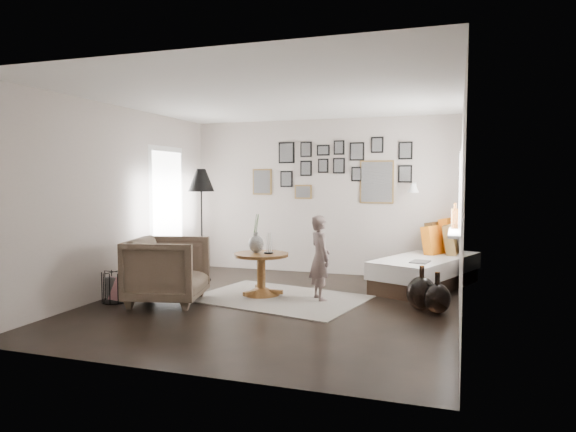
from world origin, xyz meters
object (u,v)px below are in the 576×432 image
(vase, at_px, (256,241))
(child, at_px, (320,258))
(daybed, at_px, (426,266))
(demijohn_small, at_px, (437,298))
(pedestal_table, at_px, (261,276))
(floor_lamp, at_px, (201,184))
(demijohn_large, at_px, (421,293))
(armchair, at_px, (168,270))
(magazine_basket, at_px, (115,287))

(vase, xyz_separation_m, child, (0.91, -0.03, -0.19))
(daybed, distance_m, demijohn_small, 1.59)
(pedestal_table, relative_size, demijohn_small, 1.51)
(vase, bearing_deg, floor_lamp, 150.35)
(demijohn_small, height_order, child, child)
(child, bearing_deg, daybed, -79.20)
(vase, bearing_deg, demijohn_large, -3.71)
(pedestal_table, distance_m, demijohn_large, 2.14)
(armchair, xyz_separation_m, demijohn_small, (3.32, 0.52, -0.24))
(daybed, height_order, demijohn_small, daybed)
(daybed, height_order, demijohn_large, daybed)
(magazine_basket, xyz_separation_m, demijohn_large, (3.81, 0.82, 0.01))
(daybed, height_order, child, child)
(child, bearing_deg, vase, 52.62)
(magazine_basket, relative_size, child, 0.35)
(pedestal_table, xyz_separation_m, magazine_basket, (-1.67, -0.94, -0.08))
(floor_lamp, bearing_deg, armchair, -79.23)
(daybed, xyz_separation_m, demijohn_small, (0.21, -1.57, -0.12))
(daybed, xyz_separation_m, floor_lamp, (-3.38, -0.63, 1.21))
(vase, bearing_deg, magazine_basket, -148.90)
(pedestal_table, distance_m, floor_lamp, 1.91)
(floor_lamp, distance_m, demijohn_small, 3.95)
(floor_lamp, bearing_deg, vase, -29.65)
(armchair, bearing_deg, demijohn_large, -91.60)
(magazine_basket, height_order, child, child)
(daybed, bearing_deg, magazine_basket, -126.77)
(vase, relative_size, armchair, 0.57)
(floor_lamp, bearing_deg, daybed, 10.59)
(child, bearing_deg, armchair, 77.10)
(demijohn_large, bearing_deg, vase, 176.29)
(armchair, bearing_deg, child, -80.64)
(armchair, bearing_deg, vase, -62.35)
(magazine_basket, height_order, demijohn_small, demijohn_small)
(floor_lamp, distance_m, child, 2.41)
(demijohn_large, height_order, child, child)
(vase, distance_m, magazine_basket, 1.94)
(demijohn_small, relative_size, child, 0.44)
(daybed, relative_size, demijohn_large, 4.04)
(magazine_basket, bearing_deg, daybed, 30.96)
(magazine_basket, relative_size, demijohn_small, 0.80)
(pedestal_table, relative_size, vase, 1.40)
(pedestal_table, distance_m, armchair, 1.26)
(pedestal_table, xyz_separation_m, daybed, (2.11, 1.33, 0.03))
(daybed, height_order, armchair, daybed)
(pedestal_table, height_order, daybed, daybed)
(vase, distance_m, armchair, 1.25)
(demijohn_small, bearing_deg, vase, 173.74)
(vase, distance_m, floor_lamp, 1.57)
(vase, relative_size, child, 0.47)
(magazine_basket, bearing_deg, floor_lamp, 76.18)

